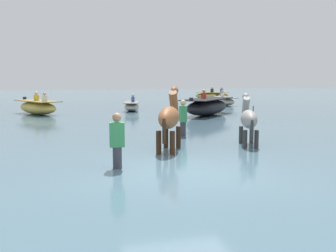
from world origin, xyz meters
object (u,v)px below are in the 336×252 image
(channel_buoy, at_px, (253,118))
(person_spectator_far, at_px, (117,147))
(horse_lead_chestnut, at_px, (169,119))
(boat_near_starboard, at_px, (38,107))
(boat_mid_outer, at_px, (132,106))
(boat_far_inshore, at_px, (224,101))
(boat_distant_west, at_px, (207,107))
(horse_trailing_grey, at_px, (248,120))
(boat_mid_channel, at_px, (212,96))
(person_wading_close, at_px, (183,122))

(channel_buoy, bearing_deg, person_spectator_far, -132.98)
(horse_lead_chestnut, distance_m, person_spectator_far, 2.50)
(boat_near_starboard, distance_m, boat_mid_outer, 5.38)
(boat_near_starboard, relative_size, channel_buoy, 5.03)
(person_spectator_far, bearing_deg, boat_far_inshore, 60.46)
(channel_buoy, bearing_deg, boat_distant_west, 104.91)
(horse_lead_chestnut, distance_m, channel_buoy, 8.21)
(boat_mid_outer, height_order, person_spectator_far, person_spectator_far)
(horse_trailing_grey, bearing_deg, horse_lead_chestnut, -174.01)
(boat_far_inshore, bearing_deg, horse_trailing_grey, -110.66)
(horse_lead_chestnut, bearing_deg, boat_distant_west, 63.67)
(horse_lead_chestnut, xyz_separation_m, boat_mid_channel, (10.40, 23.31, -0.55))
(boat_distant_west, bearing_deg, horse_lead_chestnut, -116.33)
(channel_buoy, bearing_deg, horse_lead_chestnut, -132.90)
(horse_trailing_grey, bearing_deg, boat_far_inshore, 69.34)
(boat_mid_outer, relative_size, person_spectator_far, 1.69)
(horse_trailing_grey, distance_m, boat_mid_outer, 13.04)
(boat_far_inshore, height_order, person_spectator_far, person_spectator_far)
(boat_mid_outer, relative_size, boat_far_inshore, 0.84)
(boat_distant_west, bearing_deg, person_wading_close, -116.85)
(horse_trailing_grey, relative_size, person_wading_close, 1.17)
(boat_mid_channel, xyz_separation_m, person_spectator_far, (-12.09, -25.11, 0.16))
(horse_lead_chestnut, relative_size, person_spectator_far, 1.31)
(horse_lead_chestnut, bearing_deg, boat_mid_outer, 84.23)
(horse_trailing_grey, height_order, person_spectator_far, horse_trailing_grey)
(boat_mid_outer, height_order, boat_far_inshore, boat_far_inshore)
(person_spectator_far, bearing_deg, person_wading_close, 56.51)
(boat_far_inshore, bearing_deg, person_wading_close, -118.21)
(horse_trailing_grey, height_order, boat_far_inshore, horse_trailing_grey)
(person_spectator_far, bearing_deg, boat_near_starboard, 99.11)
(boat_distant_west, xyz_separation_m, boat_mid_outer, (-3.32, 3.82, -0.17))
(horse_lead_chestnut, bearing_deg, boat_far_inshore, 62.30)
(horse_trailing_grey, bearing_deg, boat_mid_channel, 71.05)
(horse_lead_chestnut, relative_size, channel_buoy, 3.04)
(boat_distant_west, bearing_deg, horse_trailing_grey, -103.36)
(boat_near_starboard, xyz_separation_m, channel_buoy, (9.52, -6.27, -0.21))
(channel_buoy, bearing_deg, boat_mid_outer, 120.31)
(boat_distant_west, height_order, person_wading_close, boat_distant_west)
(horse_lead_chestnut, distance_m, boat_far_inshore, 18.23)
(horse_trailing_grey, distance_m, boat_mid_channel, 24.38)
(person_wading_close, relative_size, channel_buoy, 2.32)
(boat_near_starboard, distance_m, boat_mid_channel, 18.11)
(boat_distant_west, xyz_separation_m, boat_far_inshore, (3.81, 6.72, -0.14))
(boat_mid_outer, bearing_deg, boat_mid_channel, 48.02)
(channel_buoy, bearing_deg, boat_near_starboard, 146.64)
(boat_far_inshore, relative_size, channel_buoy, 4.69)
(boat_mid_channel, relative_size, person_wading_close, 1.93)
(horse_trailing_grey, relative_size, boat_distant_west, 0.47)
(horse_lead_chestnut, bearing_deg, boat_mid_channel, 65.95)
(horse_trailing_grey, height_order, boat_mid_outer, horse_trailing_grey)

